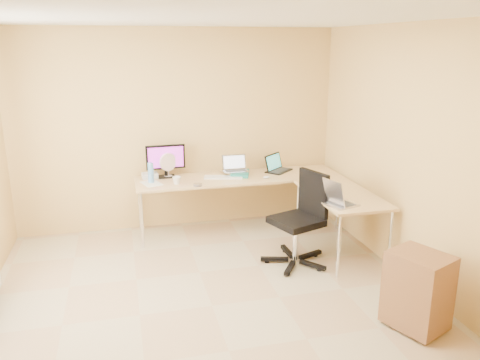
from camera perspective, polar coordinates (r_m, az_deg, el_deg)
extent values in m
plane|color=tan|center=(4.73, -3.32, -14.59)|extent=(4.50, 4.50, 0.00)
plane|color=white|center=(4.09, -3.93, 18.67)|extent=(4.50, 4.50, 0.00)
plane|color=tan|center=(6.40, -7.34, 5.84)|extent=(4.50, 0.00, 4.50)
plane|color=tan|center=(2.20, 7.61, -14.05)|extent=(4.50, 0.00, 4.50)
plane|color=tan|center=(5.04, 20.60, 2.25)|extent=(0.00, 4.50, 4.50)
cube|color=tan|center=(6.38, -0.12, -2.75)|extent=(2.65, 0.70, 0.73)
cube|color=tan|center=(5.81, 11.73, -4.98)|extent=(0.70, 1.30, 0.73)
cube|color=black|center=(6.26, -8.75, 2.22)|extent=(0.50, 0.18, 0.43)
cube|color=#1C7366|center=(6.32, -0.01, 0.79)|extent=(0.31, 0.36, 0.05)
cube|color=#B3B6C8|center=(6.29, -0.54, 1.93)|extent=(0.32, 0.25, 0.21)
cube|color=black|center=(6.52, 4.62, 2.01)|extent=(0.45, 0.45, 0.23)
cube|color=silver|center=(6.19, -1.98, 0.32)|extent=(0.51, 0.27, 0.02)
ellipsoid|color=white|center=(6.17, 3.13, 0.30)|extent=(0.11, 0.09, 0.03)
imported|color=white|center=(5.97, -7.47, -0.04)|extent=(0.11, 0.11, 0.10)
cylinder|color=#AAAAC6|center=(5.87, -5.00, -0.57)|extent=(0.13, 0.13, 0.03)
cylinder|color=#5B96DB|center=(6.05, -10.47, 0.84)|extent=(0.10, 0.10, 0.26)
cube|color=silver|center=(6.05, -10.39, -0.41)|extent=(0.28, 0.33, 0.01)
cube|color=silver|center=(6.29, -10.57, 0.52)|extent=(0.21, 0.16, 0.07)
cylinder|color=silver|center=(6.28, -8.51, 1.65)|extent=(0.31, 0.31, 0.29)
cylinder|color=black|center=(6.20, 7.34, 0.74)|extent=(0.08, 0.08, 0.13)
cube|color=silver|center=(5.24, 11.91, -1.66)|extent=(0.43, 0.38, 0.24)
cube|color=black|center=(5.39, 6.63, -4.87)|extent=(0.80, 0.80, 1.05)
cube|color=brown|center=(4.50, 20.21, -12.08)|extent=(0.54, 0.59, 0.66)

